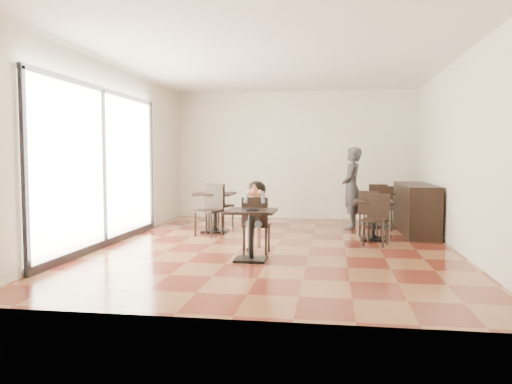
% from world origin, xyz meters
% --- Properties ---
extents(floor, '(6.00, 8.00, 0.01)m').
position_xyz_m(floor, '(0.00, 0.00, 0.00)').
color(floor, brown).
rests_on(floor, ground).
extents(ceiling, '(6.00, 8.00, 0.01)m').
position_xyz_m(ceiling, '(0.00, 0.00, 3.20)').
color(ceiling, white).
rests_on(ceiling, floor).
extents(wall_back, '(6.00, 0.01, 3.20)m').
position_xyz_m(wall_back, '(0.00, 4.00, 1.60)').
color(wall_back, silver).
rests_on(wall_back, floor).
extents(wall_front, '(6.00, 0.01, 3.20)m').
position_xyz_m(wall_front, '(0.00, -4.00, 1.60)').
color(wall_front, silver).
rests_on(wall_front, floor).
extents(wall_left, '(0.01, 8.00, 3.20)m').
position_xyz_m(wall_left, '(-3.00, 0.00, 1.60)').
color(wall_left, silver).
rests_on(wall_left, floor).
extents(wall_right, '(0.01, 8.00, 3.20)m').
position_xyz_m(wall_right, '(3.00, 0.00, 1.60)').
color(wall_right, silver).
rests_on(wall_right, floor).
extents(storefront_window, '(0.04, 4.50, 2.60)m').
position_xyz_m(storefront_window, '(-2.97, -0.50, 1.40)').
color(storefront_window, white).
rests_on(storefront_window, floor).
extents(child_table, '(0.73, 0.73, 0.77)m').
position_xyz_m(child_table, '(-0.25, -1.29, 0.38)').
color(child_table, black).
rests_on(child_table, floor).
extents(child_chair, '(0.42, 0.42, 0.92)m').
position_xyz_m(child_chair, '(-0.25, -0.74, 0.46)').
color(child_chair, black).
rests_on(child_chair, floor).
extents(child, '(0.42, 0.58, 1.16)m').
position_xyz_m(child, '(-0.25, -0.74, 0.58)').
color(child, slate).
rests_on(child, child_chair).
extents(plate, '(0.26, 0.26, 0.02)m').
position_xyz_m(plate, '(-0.25, -1.39, 0.78)').
color(plate, black).
rests_on(plate, child_table).
extents(pizza_slice, '(0.27, 0.21, 0.06)m').
position_xyz_m(pizza_slice, '(-0.25, -0.93, 1.01)').
color(pizza_slice, tan).
rests_on(pizza_slice, child).
extents(adult_patron, '(0.50, 0.69, 1.77)m').
position_xyz_m(adult_patron, '(1.38, 2.50, 0.89)').
color(adult_patron, '#37383C').
rests_on(adult_patron, floor).
extents(cafe_table_mid, '(0.89, 0.89, 0.75)m').
position_xyz_m(cafe_table_mid, '(1.71, 0.87, 0.37)').
color(cafe_table_mid, black).
rests_on(cafe_table_mid, floor).
extents(cafe_table_left, '(1.00, 1.00, 0.82)m').
position_xyz_m(cafe_table_left, '(-1.45, 1.45, 0.41)').
color(cafe_table_left, black).
rests_on(cafe_table_left, floor).
extents(cafe_table_back, '(0.81, 0.81, 0.77)m').
position_xyz_m(cafe_table_back, '(1.93, 2.80, 0.39)').
color(cafe_table_back, black).
rests_on(cafe_table_back, floor).
extents(chair_mid_a, '(0.51, 0.51, 0.90)m').
position_xyz_m(chair_mid_a, '(1.71, 1.42, 0.45)').
color(chair_mid_a, black).
rests_on(chair_mid_a, floor).
extents(chair_mid_b, '(0.51, 0.51, 0.90)m').
position_xyz_m(chair_mid_b, '(1.71, 0.32, 0.45)').
color(chair_mid_b, black).
rests_on(chair_mid_b, floor).
extents(chair_left_a, '(0.57, 0.57, 0.98)m').
position_xyz_m(chair_left_a, '(-1.45, 2.00, 0.49)').
color(chair_left_a, black).
rests_on(chair_left_a, floor).
extents(chair_left_b, '(0.57, 0.57, 0.98)m').
position_xyz_m(chair_left_b, '(-1.45, 0.90, 0.49)').
color(chair_left_b, black).
rests_on(chair_left_b, floor).
extents(chair_back_a, '(0.47, 0.47, 0.93)m').
position_xyz_m(chair_back_a, '(2.03, 3.35, 0.46)').
color(chair_back_a, black).
rests_on(chair_back_a, floor).
extents(chair_back_b, '(0.47, 0.47, 0.93)m').
position_xyz_m(chair_back_b, '(2.03, 2.25, 0.46)').
color(chair_back_b, black).
rests_on(chair_back_b, floor).
extents(service_counter, '(0.60, 2.40, 1.00)m').
position_xyz_m(service_counter, '(2.65, 2.00, 0.50)').
color(service_counter, black).
rests_on(service_counter, floor).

